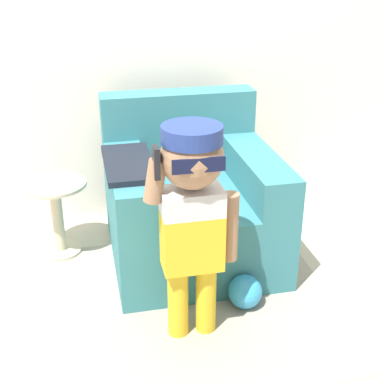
% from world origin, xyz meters
% --- Properties ---
extents(ground_plane, '(10.00, 10.00, 0.00)m').
position_xyz_m(ground_plane, '(0.00, 0.00, 0.00)').
color(ground_plane, '#BCB29E').
extents(wall_back, '(10.00, 0.05, 2.60)m').
position_xyz_m(wall_back, '(0.00, 0.71, 1.30)').
color(wall_back, silver).
rests_on(wall_back, ground_plane).
extents(armchair, '(0.94, 0.96, 0.89)m').
position_xyz_m(armchair, '(0.07, 0.10, 0.32)').
color(armchair, teal).
rests_on(armchair, ground_plane).
extents(person_child, '(0.42, 0.31, 1.02)m').
position_xyz_m(person_child, '(-0.08, -0.61, 0.68)').
color(person_child, gold).
rests_on(person_child, ground_plane).
extents(side_table, '(0.37, 0.37, 0.45)m').
position_xyz_m(side_table, '(-0.68, 0.26, 0.27)').
color(side_table, beige).
rests_on(side_table, ground_plane).
extents(rug, '(1.39, 1.35, 0.01)m').
position_xyz_m(rug, '(-0.00, -0.40, 0.00)').
color(rug, '#9E9384').
rests_on(rug, ground_plane).
extents(toy_ball, '(0.17, 0.17, 0.17)m').
position_xyz_m(toy_ball, '(0.22, -0.48, 0.09)').
color(toy_ball, '#3399D1').
rests_on(toy_ball, ground_plane).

